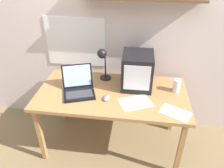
% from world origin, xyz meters
% --- Properties ---
extents(ground_plane, '(12.00, 12.00, 0.00)m').
position_xyz_m(ground_plane, '(0.00, 0.00, 0.00)').
color(ground_plane, olive).
extents(back_wall, '(5.60, 0.24, 2.60)m').
position_xyz_m(back_wall, '(0.00, 0.48, 1.31)').
color(back_wall, silver).
rests_on(back_wall, ground_plane).
extents(corner_desk, '(1.54, 0.78, 0.73)m').
position_xyz_m(corner_desk, '(0.00, 0.00, 0.67)').
color(corner_desk, '#AE7B47').
rests_on(corner_desk, ground_plane).
extents(crt_monitor, '(0.32, 0.36, 0.37)m').
position_xyz_m(crt_monitor, '(0.24, 0.16, 0.92)').
color(crt_monitor, black).
rests_on(crt_monitor, corner_desk).
extents(laptop, '(0.40, 0.41, 0.25)m').
position_xyz_m(laptop, '(-0.35, -0.02, 0.80)').
color(laptop, black).
rests_on(laptop, corner_desk).
extents(desk_lamp, '(0.14, 0.17, 0.38)m').
position_xyz_m(desk_lamp, '(-0.13, 0.23, 1.00)').
color(desk_lamp, black).
rests_on(desk_lamp, corner_desk).
extents(juice_glass, '(0.08, 0.08, 0.14)m').
position_xyz_m(juice_glass, '(0.65, 0.11, 0.79)').
color(juice_glass, white).
rests_on(juice_glass, corner_desk).
extents(computer_mouse, '(0.08, 0.11, 0.03)m').
position_xyz_m(computer_mouse, '(-0.04, -0.13, 0.75)').
color(computer_mouse, gray).
rests_on(computer_mouse, corner_desk).
extents(loose_paper_near_monitor, '(0.31, 0.26, 0.00)m').
position_xyz_m(loose_paper_near_monitor, '(0.61, -0.25, 0.74)').
color(loose_paper_near_monitor, white).
rests_on(loose_paper_near_monitor, corner_desk).
extents(loose_paper_near_laptop, '(0.36, 0.31, 0.00)m').
position_xyz_m(loose_paper_near_laptop, '(0.25, -0.15, 0.74)').
color(loose_paper_near_laptop, white).
rests_on(loose_paper_near_laptop, corner_desk).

